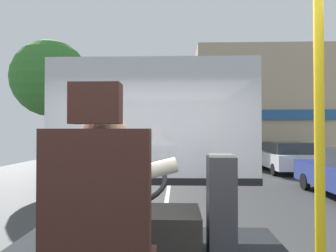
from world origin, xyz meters
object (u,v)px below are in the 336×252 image
object	(u,v)px
driver_seat	(101,246)
fare_box	(221,209)
parked_car_white	(286,157)
bus_driver	(107,205)
parked_car_charcoal	(258,152)
parked_car_green	(241,147)
steering_console	(136,231)
handrail_pole	(320,151)

from	to	relation	value
driver_seat	fare_box	xyz separation A→B (m)	(0.72, 1.12, -0.10)
parked_car_white	driver_seat	bearing A→B (deg)	-112.62
bus_driver	parked_car_white	bearing A→B (deg)	67.18
parked_car_charcoal	parked_car_green	xyz separation A→B (m)	(-0.10, 4.66, 0.07)
fare_box	parked_car_charcoal	xyz separation A→B (m)	(4.53, 16.29, -0.60)
driver_seat	parked_car_white	xyz separation A→B (m)	(5.30, 12.72, -0.62)
steering_console	parked_car_green	distance (m)	21.50
handrail_pole	fare_box	xyz separation A→B (m)	(-0.28, 1.14, -0.55)
parked_car_charcoal	steering_console	bearing A→B (deg)	-107.94
parked_car_white	parked_car_green	xyz separation A→B (m)	(-0.15, 9.35, -0.02)
driver_seat	parked_car_green	world-z (taller)	driver_seat
parked_car_white	bus_driver	bearing A→B (deg)	-112.82
parked_car_charcoal	handrail_pole	bearing A→B (deg)	-103.70
driver_seat	steering_console	size ratio (longest dim) A/B	1.18
bus_driver	handrail_pole	bearing A→B (deg)	-8.34
fare_box	parked_car_charcoal	size ratio (longest dim) A/B	0.20
parked_car_green	parked_car_white	bearing A→B (deg)	-89.08
parked_car_charcoal	parked_car_green	size ratio (longest dim) A/B	1.14
driver_seat	parked_car_green	bearing A→B (deg)	76.86
driver_seat	fare_box	bearing A→B (deg)	57.37
handrail_pole	parked_car_white	bearing A→B (deg)	71.35
parked_car_charcoal	bus_driver	bearing A→B (deg)	-106.90
parked_car_charcoal	parked_car_green	distance (m)	4.66
steering_console	parked_car_charcoal	distance (m)	17.05
fare_box	parked_car_charcoal	distance (m)	16.92
handrail_pole	parked_car_charcoal	bearing A→B (deg)	76.30
bus_driver	parked_car_green	distance (m)	22.55
steering_console	handrail_pole	world-z (taller)	handrail_pole
fare_box	steering_console	bearing A→B (deg)	174.26
handrail_pole	fare_box	bearing A→B (deg)	103.90
steering_console	parked_car_charcoal	bearing A→B (deg)	72.06
fare_box	parked_car_white	bearing A→B (deg)	68.44
driver_seat	parked_car_charcoal	xyz separation A→B (m)	(5.25, 17.41, -0.70)
parked_car_green	steering_console	bearing A→B (deg)	-103.86
driver_seat	parked_car_white	bearing A→B (deg)	67.38
parked_car_white	fare_box	bearing A→B (deg)	-111.56
parked_car_white	parked_car_green	size ratio (longest dim) A/B	1.06
parked_car_green	fare_box	bearing A→B (deg)	-101.95
parked_car_white	steering_console	bearing A→B (deg)	-114.69
steering_console	fare_box	distance (m)	0.75
driver_seat	parked_car_charcoal	size ratio (longest dim) A/B	0.29
steering_console	parked_car_charcoal	world-z (taller)	steering_console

